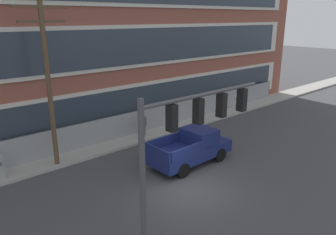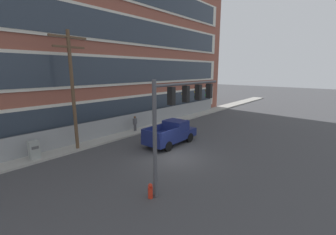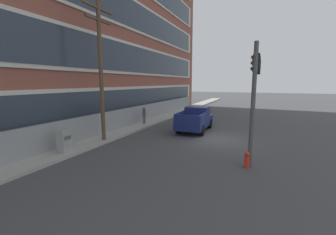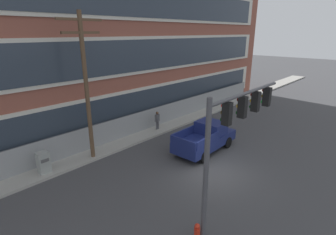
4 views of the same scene
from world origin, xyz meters
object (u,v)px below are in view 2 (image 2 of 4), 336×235
(electrical_cabinet, at_px, (34,151))
(traffic_signal_mast, at_px, (180,106))
(fire_hydrant, at_px, (150,191))
(pedestrian_near_cabinet, at_px, (135,123))
(utility_pole_near_corner, at_px, (72,86))
(pickup_truck_navy, at_px, (171,133))

(electrical_cabinet, bearing_deg, traffic_signal_mast, -66.84)
(fire_hydrant, bearing_deg, pedestrian_near_cabinet, 51.94)
(electrical_cabinet, bearing_deg, fire_hydrant, -78.83)
(pedestrian_near_cabinet, bearing_deg, utility_pole_near_corner, -176.16)
(utility_pole_near_corner, bearing_deg, fire_hydrant, -97.05)
(utility_pole_near_corner, relative_size, pedestrian_near_cabinet, 5.36)
(pickup_truck_navy, relative_size, fire_hydrant, 6.55)
(utility_pole_near_corner, distance_m, electrical_cabinet, 5.29)
(traffic_signal_mast, distance_m, fire_hydrant, 4.56)
(pickup_truck_navy, relative_size, pedestrian_near_cabinet, 3.02)
(electrical_cabinet, relative_size, pedestrian_near_cabinet, 0.85)
(traffic_signal_mast, height_order, electrical_cabinet, traffic_signal_mast)
(pickup_truck_navy, bearing_deg, traffic_signal_mast, -136.59)
(pickup_truck_navy, distance_m, fire_hydrant, 8.51)
(utility_pole_near_corner, relative_size, electrical_cabinet, 6.34)
(utility_pole_near_corner, bearing_deg, electrical_cabinet, 174.92)
(electrical_cabinet, height_order, pedestrian_near_cabinet, pedestrian_near_cabinet)
(pickup_truck_navy, height_order, fire_hydrant, pickup_truck_navy)
(pedestrian_near_cabinet, xyz_separation_m, fire_hydrant, (-7.56, -9.66, -0.59))
(traffic_signal_mast, height_order, fire_hydrant, traffic_signal_mast)
(utility_pole_near_corner, distance_m, pedestrian_near_cabinet, 7.62)
(electrical_cabinet, bearing_deg, pedestrian_near_cabinet, 0.99)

